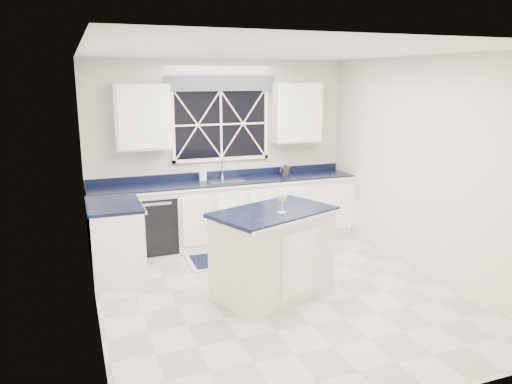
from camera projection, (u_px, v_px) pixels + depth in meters
name	position (u px, v px, depth m)	size (l,w,h in m)	color
ground	(277.00, 291.00, 5.83)	(4.50, 4.50, 0.00)	#BBBBB6
back_wall	(220.00, 150.00, 7.57)	(4.00, 0.10, 2.70)	silver
base_cabinets	(209.00, 217.00, 7.24)	(3.99, 1.60, 0.90)	white
countertop	(227.00, 182.00, 7.40)	(3.98, 0.64, 0.04)	black
dishwasher	(154.00, 222.00, 7.14)	(0.60, 0.58, 0.82)	black
window	(221.00, 119.00, 7.42)	(1.65, 0.09, 1.26)	black
upper_cabinets	(223.00, 115.00, 7.30)	(3.10, 0.34, 0.90)	white
faucet	(223.00, 168.00, 7.54)	(0.05, 0.20, 0.30)	#B6B7B9
island	(273.00, 253.00, 5.64)	(1.54, 1.23, 1.00)	white
rug	(228.00, 259.00, 6.83)	(1.12, 0.69, 0.02)	#BBBBB6
kettle	(285.00, 170.00, 7.82)	(0.23, 0.19, 0.17)	#303032
wine_glass	(282.00, 197.00, 5.38)	(0.11, 0.11, 0.26)	silver
soap_bottle	(202.00, 173.00, 7.39)	(0.10, 0.10, 0.22)	silver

